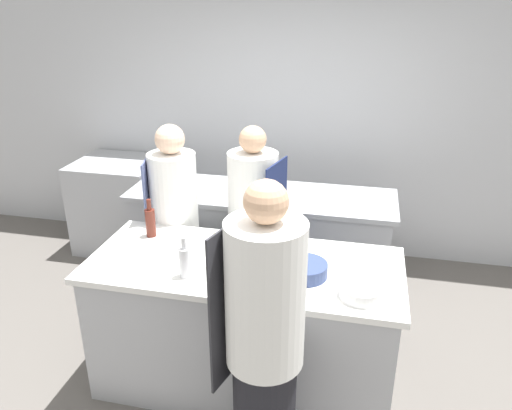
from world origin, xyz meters
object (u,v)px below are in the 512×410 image
at_px(bowl_mixing_large, 361,292).
at_px(bowl_prep_small, 304,270).
at_px(bottle_cooking_oil, 217,254).
at_px(chef_at_stove, 253,231).
at_px(stockpot, 267,186).
at_px(bottle_olive_oil, 273,236).
at_px(bottle_vinegar, 185,261).
at_px(oven_range, 121,204).
at_px(bottle_wine, 248,249).
at_px(chef_at_prep_near, 264,347).
at_px(bottle_sauce, 150,222).
at_px(chef_at_pass_far, 175,229).

distance_m(bowl_mixing_large, bowl_prep_small, 0.37).
height_order(bottle_cooking_oil, bowl_mixing_large, bottle_cooking_oil).
xyz_separation_m(chef_at_stove, stockpot, (0.03, 0.37, 0.24)).
relative_size(bottle_olive_oil, bottle_vinegar, 1.07).
relative_size(oven_range, bottle_wine, 3.49).
height_order(oven_range, bottle_vinegar, bottle_vinegar).
distance_m(bottle_olive_oil, bottle_vinegar, 0.62).
bearing_deg(bottle_cooking_oil, bottle_olive_oil, 42.49).
xyz_separation_m(chef_at_prep_near, bottle_sauce, (-1.00, 0.94, 0.16)).
bearing_deg(bowl_mixing_large, bottle_wine, 162.69).
distance_m(chef_at_prep_near, bottle_wine, 0.76).
relative_size(bottle_vinegar, bowl_prep_small, 0.95).
height_order(bottle_olive_oil, bottle_sauce, bottle_olive_oil).
bearing_deg(oven_range, bowl_prep_small, -39.70).
relative_size(oven_range, chef_at_stove, 0.57).
relative_size(bottle_wine, bowl_mixing_large, 1.12).
bearing_deg(stockpot, bottle_wine, -84.58).
bearing_deg(chef_at_stove, bottle_sauce, -39.85).
distance_m(bottle_wine, bowl_mixing_large, 0.74).
xyz_separation_m(bottle_vinegar, bottle_wine, (0.33, 0.22, 0.00)).
bearing_deg(bottle_vinegar, chef_at_prep_near, -39.17).
relative_size(chef_at_prep_near, bottle_vinegar, 6.73).
height_order(bottle_cooking_oil, stockpot, stockpot).
bearing_deg(bottle_sauce, chef_at_prep_near, -43.08).
relative_size(chef_at_pass_far, bowl_mixing_large, 6.86).
relative_size(chef_at_prep_near, bottle_wine, 6.57).
xyz_separation_m(chef_at_stove, bottle_sauce, (-0.62, -0.46, 0.23)).
height_order(chef_at_pass_far, bottle_vinegar, chef_at_pass_far).
xyz_separation_m(bottle_olive_oil, bottle_vinegar, (-0.45, -0.43, -0.01)).
bearing_deg(chef_at_pass_far, bottle_cooking_oil, -153.55).
relative_size(chef_at_prep_near, chef_at_pass_far, 1.07).
distance_m(chef_at_stove, stockpot, 0.44).
height_order(chef_at_pass_far, bottle_cooking_oil, chef_at_pass_far).
xyz_separation_m(chef_at_prep_near, bottle_wine, (-0.25, 0.70, 0.16)).
bearing_deg(chef_at_prep_near, chef_at_pass_far, 53.06).
relative_size(bottle_wine, bottle_sauce, 0.98).
bearing_deg(chef_at_pass_far, bowl_prep_small, -133.87).
relative_size(oven_range, bowl_mixing_large, 3.91).
xyz_separation_m(oven_range, chef_at_stove, (1.66, -1.02, 0.35)).
distance_m(bottle_olive_oil, bowl_mixing_large, 0.73).
relative_size(oven_range, bottle_sauce, 3.41).
bearing_deg(bottle_sauce, bowl_mixing_large, -17.60).
bearing_deg(chef_at_stove, bottle_cooking_oil, 9.75).
distance_m(bottle_sauce, bowl_mixing_large, 1.53).
bearing_deg(chef_at_stove, stockpot, -170.39).
xyz_separation_m(bottle_vinegar, stockpot, (0.23, 1.30, 0.02)).
bearing_deg(oven_range, bottle_vinegar, -53.23).
height_order(bowl_mixing_large, stockpot, stockpot).
xyz_separation_m(bottle_sauce, stockpot, (0.65, 0.84, 0.01)).
height_order(chef_at_prep_near, bowl_mixing_large, chef_at_prep_near).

